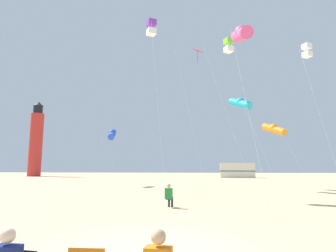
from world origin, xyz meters
name	(u,v)px	position (x,y,z in m)	size (l,w,h in m)	color
ground	(152,250)	(0.00, 0.00, 0.00)	(200.00, 200.00, 0.00)	#CCB584
kite_flyer_standing	(169,195)	(-0.31, 7.18, 0.61)	(0.39, 0.54, 1.16)	#238438
kite_tube_orange	(274,129)	(8.29, 20.57, 5.54)	(3.96, 4.16, 6.24)	silver
kite_tube_rainbow	(242,34)	(3.63, 8.23, 9.25)	(1.58, 2.54, 9.95)	silver
kite_box_white	(307,51)	(10.27, 16.62, 11.53)	(2.67, 1.85, 12.13)	silver
kite_tube_blue	(112,134)	(-8.20, 23.30, 5.57)	(2.43, 2.75, 6.27)	silver
kite_diamond_scarlet	(197,57)	(1.16, 19.09, 12.35)	(2.77, 2.77, 13.24)	silver
kite_box_lime	(229,46)	(3.71, 15.20, 11.66)	(3.37, 2.60, 12.26)	silver
kite_box_violet	(151,28)	(-2.15, 12.55, 12.13)	(1.44, 1.44, 12.74)	silver
kite_tube_cyan	(240,103)	(4.99, 18.71, 7.69)	(3.89, 4.09, 8.40)	silver
lighthouse_distant	(36,141)	(-34.85, 53.26, 7.84)	(2.80, 2.80, 16.80)	red
rv_van_cream	(237,170)	(8.57, 49.40, 1.39)	(6.56, 2.71, 2.80)	beige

